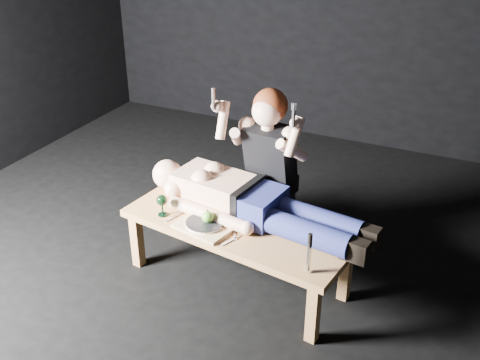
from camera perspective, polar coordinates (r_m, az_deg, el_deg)
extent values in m
plane|color=black|center=(4.09, -2.47, -8.11)|extent=(5.00, 5.00, 0.00)
cube|color=#A0653C|center=(3.77, -0.33, -7.39)|extent=(1.58, 0.77, 0.45)
cube|color=tan|center=(3.62, -3.59, -4.66)|extent=(0.41, 0.33, 0.02)
cylinder|color=white|center=(3.61, -3.60, -4.39)|extent=(0.28, 0.28, 0.02)
sphere|color=#588F25|center=(3.58, -3.28, -3.74)|extent=(0.08, 0.08, 0.08)
cube|color=#B2B2B7|center=(3.74, -6.64, -3.72)|extent=(0.06, 0.16, 0.01)
cube|color=#B2B2B7|center=(3.49, -0.89, -6.13)|extent=(0.07, 0.15, 0.01)
cube|color=#B2B2B7|center=(3.56, -0.61, -5.36)|extent=(0.10, 0.14, 0.01)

